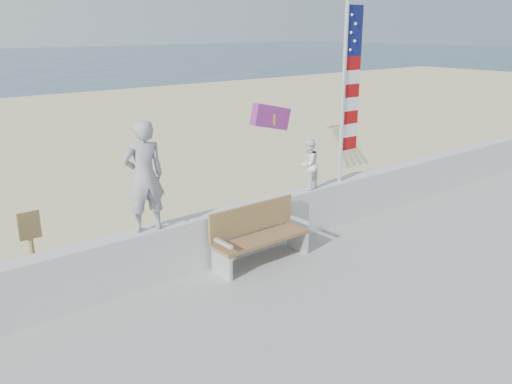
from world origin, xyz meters
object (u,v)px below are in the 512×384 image
adult (144,176)px  flag (348,86)px  child (308,164)px  bench (258,234)px

adult → flag: 4.63m
child → flag: size_ratio=0.28×
child → bench: (-1.62, -0.45, -0.89)m
adult → child: (3.48, 0.00, -0.37)m
bench → child: bearing=15.7°
flag → child: bearing=180.0°
bench → flag: bearing=9.8°
adult → child: size_ratio=1.75×
adult → flag: bearing=-170.5°
child → bench: 1.90m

